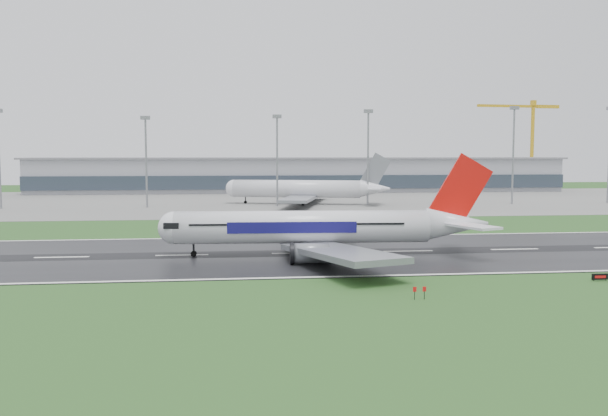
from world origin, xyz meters
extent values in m
plane|color=#20471A|center=(0.00, 0.00, 0.00)|extent=(520.00, 520.00, 0.00)
cube|color=black|center=(0.00, 0.00, 0.05)|extent=(400.00, 45.00, 0.10)
cube|color=slate|center=(0.00, 125.00, 0.04)|extent=(400.00, 130.00, 0.08)
cube|color=gray|center=(0.00, 185.00, 7.50)|extent=(240.00, 36.00, 15.00)
cylinder|color=gray|center=(-59.11, 100.00, 14.23)|extent=(0.64, 0.64, 28.47)
cylinder|color=gray|center=(-16.57, 100.00, 14.58)|extent=(0.64, 0.64, 29.17)
cylinder|color=gray|center=(14.10, 100.00, 15.56)|extent=(0.64, 0.64, 31.11)
cylinder|color=gray|center=(65.23, 100.00, 16.31)|extent=(0.64, 0.64, 32.62)
camera|label=1|loc=(-31.05, -109.12, 17.51)|focal=37.26mm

